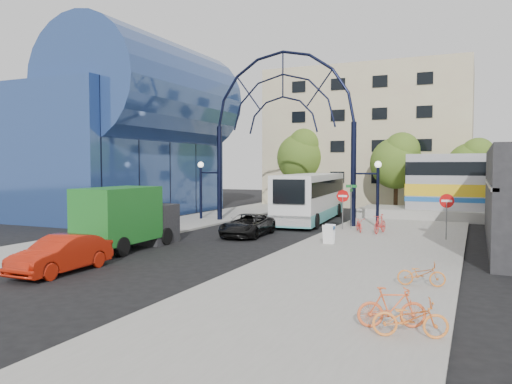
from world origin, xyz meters
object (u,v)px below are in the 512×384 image
at_px(gateway_arch, 283,102).
at_px(city_bus, 311,197).
at_px(do_not_enter_sign, 447,205).
at_px(street_name_sign, 351,197).
at_px(bike_near_b, 380,224).
at_px(black_suv, 247,225).
at_px(tree_north_a, 398,160).
at_px(tree_north_b, 303,155).
at_px(tree_north_c, 473,164).
at_px(red_sedan, 61,254).
at_px(bike_far_c, 410,318).
at_px(green_truck, 128,218).
at_px(bike_far_b, 392,307).
at_px(stop_sign, 343,200).
at_px(bike_near_a, 359,225).
at_px(bike_far_a, 421,274).
at_px(sandwich_board, 329,232).

height_order(gateway_arch, city_bus, gateway_arch).
relative_size(do_not_enter_sign, city_bus, 0.19).
xyz_separation_m(do_not_enter_sign, street_name_sign, (-5.80, 2.60, 0.15)).
bearing_deg(bike_near_b, black_suv, -143.62).
bearing_deg(tree_north_a, tree_north_b, 158.20).
relative_size(tree_north_a, tree_north_c, 1.08).
xyz_separation_m(do_not_enter_sign, red_sedan, (-13.09, -14.35, -1.26)).
height_order(tree_north_a, bike_far_c, tree_north_a).
bearing_deg(city_bus, tree_north_b, 106.09).
height_order(green_truck, bike_far_b, green_truck).
bearing_deg(green_truck, bike_far_c, -30.68).
distance_m(gateway_arch, city_bus, 7.38).
bearing_deg(tree_north_a, bike_near_b, -85.54).
bearing_deg(tree_north_a, street_name_sign, -93.96).
height_order(stop_sign, bike_near_a, stop_sign).
xyz_separation_m(bike_near_b, bike_far_c, (3.83, -17.92, -0.10)).
bearing_deg(red_sedan, tree_north_c, 64.83).
height_order(black_suv, bike_far_a, black_suv).
bearing_deg(bike_near_b, sandwich_board, -98.30).
bearing_deg(black_suv, tree_north_b, 97.13).
relative_size(red_sedan, bike_far_c, 2.51).
height_order(red_sedan, bike_far_c, red_sedan).
relative_size(gateway_arch, bike_near_a, 8.69).
xyz_separation_m(street_name_sign, city_bus, (-3.98, 4.17, -0.30)).
xyz_separation_m(green_truck, bike_far_b, (13.89, -7.49, -0.90)).
relative_size(green_truck, red_sedan, 1.42).
xyz_separation_m(tree_north_a, red_sedan, (-8.22, -30.28, -3.89)).
bearing_deg(bike_far_b, bike_far_a, -24.63).
xyz_separation_m(tree_north_b, bike_far_a, (14.72, -31.43, -4.74)).
bearing_deg(bike_near_b, tree_north_b, 130.44).
xyz_separation_m(city_bus, red_sedan, (-3.31, -21.12, -1.11)).
bearing_deg(bike_near_b, do_not_enter_sign, -6.89).
bearing_deg(green_truck, gateway_arch, 74.09).
xyz_separation_m(tree_north_a, tree_north_b, (-10.00, 4.00, 0.66)).
relative_size(street_name_sign, bike_near_a, 1.78).
bearing_deg(gateway_arch, sandwich_board, -55.09).
height_order(bike_far_a, bike_far_b, bike_far_b).
xyz_separation_m(red_sedan, bike_far_b, (12.71, -1.94, -0.08)).
bearing_deg(stop_sign, bike_far_b, -72.36).
height_order(stop_sign, do_not_enter_sign, stop_sign).
relative_size(gateway_arch, tree_north_a, 1.95).
height_order(tree_north_a, green_truck, tree_north_a).
xyz_separation_m(do_not_enter_sign, sandwich_board, (-5.40, -4.02, -1.23)).
distance_m(gateway_arch, bike_far_c, 24.91).
relative_size(tree_north_c, green_truck, 1.06).
bearing_deg(black_suv, city_bus, 80.66).
distance_m(sandwich_board, green_truck, 10.11).
height_order(tree_north_c, city_bus, tree_north_c).
bearing_deg(bike_far_c, black_suv, 22.23).
distance_m(tree_north_a, bike_far_b, 32.77).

